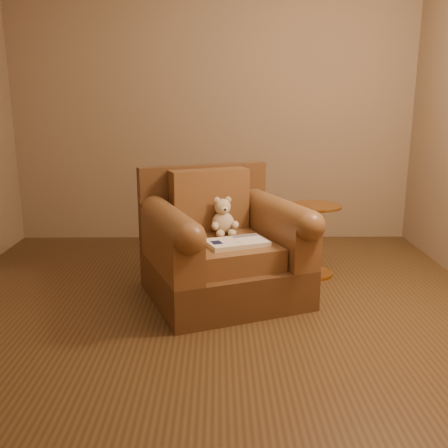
{
  "coord_description": "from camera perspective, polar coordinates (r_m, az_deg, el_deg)",
  "views": [
    {
      "loc": [
        0.05,
        -3.09,
        1.41
      ],
      "look_at": [
        0.09,
        0.3,
        0.56
      ],
      "focal_mm": 40.0,
      "sensor_mm": 36.0,
      "label": 1
    }
  ],
  "objects": [
    {
      "name": "floor",
      "position": [
        3.39,
        -1.43,
        -10.55
      ],
      "size": [
        4.0,
        4.0,
        0.0
      ],
      "primitive_type": "plane",
      "color": "#50371B",
      "rests_on": "ground"
    },
    {
      "name": "guidebook",
      "position": [
        3.43,
        1.47,
        -2.13
      ],
      "size": [
        0.47,
        0.38,
        0.03
      ],
      "rotation": [
        0.0,
        0.0,
        0.36
      ],
      "color": "beige",
      "rests_on": "armchair"
    },
    {
      "name": "room",
      "position": [
        3.1,
        -1.63,
        19.65
      ],
      "size": [
        4.02,
        4.02,
        2.71
      ],
      "color": "#8E7457",
      "rests_on": "ground"
    },
    {
      "name": "side_table",
      "position": [
        4.13,
        10.19,
        -1.55
      ],
      "size": [
        0.42,
        0.42,
        0.59
      ],
      "color": "gold",
      "rests_on": "floor"
    },
    {
      "name": "armchair",
      "position": [
        3.64,
        -0.27,
        -2.81
      ],
      "size": [
        1.3,
        1.27,
        0.92
      ],
      "rotation": [
        0.0,
        0.0,
        0.36
      ],
      "color": "#56361C",
      "rests_on": "floor"
    },
    {
      "name": "teddy_bear",
      "position": [
        3.68,
        -0.06,
        0.46
      ],
      "size": [
        0.2,
        0.24,
        0.28
      ],
      "rotation": [
        0.0,
        0.0,
        0.23
      ],
      "color": "beige",
      "rests_on": "armchair"
    }
  ]
}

